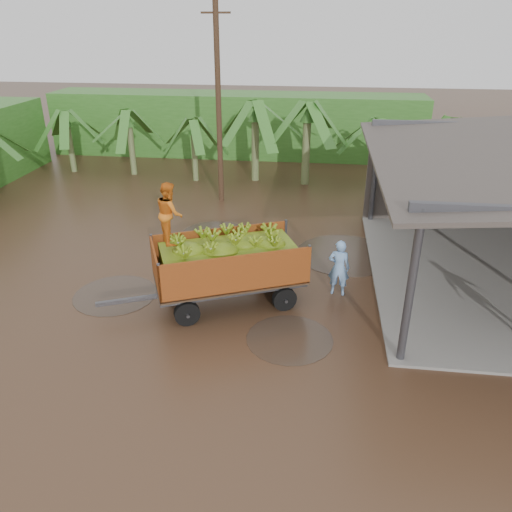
{
  "coord_description": "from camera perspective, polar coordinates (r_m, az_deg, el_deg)",
  "views": [
    {
      "loc": [
        3.05,
        -14.02,
        7.63
      ],
      "look_at": [
        1.38,
        -0.95,
        1.3
      ],
      "focal_mm": 35.0,
      "sensor_mm": 36.0,
      "label": 1
    }
  ],
  "objects": [
    {
      "name": "banana_plants",
      "position": [
        22.83,
        -13.73,
        10.25
      ],
      "size": [
        24.59,
        19.46,
        4.21
      ],
      "color": "#2D661E",
      "rests_on": "ground"
    },
    {
      "name": "man_blue",
      "position": [
        15.06,
        9.45,
        -1.33
      ],
      "size": [
        0.69,
        0.5,
        1.77
      ],
      "primitive_type": "imported",
      "rotation": [
        0.0,
        0.0,
        3.01
      ],
      "color": "#7BA8E0",
      "rests_on": "ground"
    },
    {
      "name": "hedge_north",
      "position": [
        31.0,
        -2.29,
        14.79
      ],
      "size": [
        22.0,
        3.0,
        3.6
      ],
      "primitive_type": "cube",
      "color": "#2D661E",
      "rests_on": "ground"
    },
    {
      "name": "banana_trailer",
      "position": [
        14.28,
        -3.36,
        -0.67
      ],
      "size": [
        5.82,
        3.55,
        3.68
      ],
      "rotation": [
        0.0,
        0.0,
        0.41
      ],
      "color": "#C3571B",
      "rests_on": "ground"
    },
    {
      "name": "utility_pole",
      "position": [
        22.22,
        -4.3,
        16.87
      ],
      "size": [
        1.2,
        0.24,
        8.42
      ],
      "color": "#47301E",
      "rests_on": "ground"
    },
    {
      "name": "ground",
      "position": [
        16.25,
        -4.4,
        -2.43
      ],
      "size": [
        100.0,
        100.0,
        0.0
      ],
      "primitive_type": "plane",
      "color": "black",
      "rests_on": "ground"
    }
  ]
}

